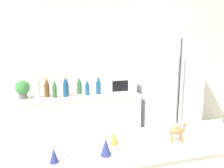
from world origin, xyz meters
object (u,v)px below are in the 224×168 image
object	(u,v)px
back_bottle_0	(54,89)
camel_figurine	(177,130)
back_bottle_3	(65,87)
wise_man_figurine_crimson	(106,145)
back_bottle_1	(79,86)
wise_man_figurine_purple	(54,154)
back_bottle_2	(98,85)
back_bottle_6	(67,87)
refrigerator	(167,89)
microwave	(119,84)
fruit_bowl	(216,128)
wise_man_figurine_blue	(114,137)
back_bottle_5	(47,87)
potted_plant	(23,89)
back_bottle_4	(87,88)
paper_towel_roll	(36,89)

from	to	relation	value
back_bottle_0	camel_figurine	world-z (taller)	back_bottle_0
back_bottle_3	wise_man_figurine_crimson	xyz separation A→B (m)	(0.11, -2.14, 0.03)
back_bottle_1	wise_man_figurine_purple	distance (m)	2.32
back_bottle_2	back_bottle_6	distance (m)	0.51
refrigerator	back_bottle_0	world-z (taller)	refrigerator
microwave	fruit_bowl	size ratio (longest dim) A/B	2.29
refrigerator	wise_man_figurine_blue	world-z (taller)	refrigerator
back_bottle_5	wise_man_figurine_crimson	bearing A→B (deg)	-80.07
potted_plant	microwave	distance (m)	1.53
back_bottle_6	fruit_bowl	world-z (taller)	back_bottle_6
back_bottle_1	camel_figurine	size ratio (longest dim) A/B	1.87
back_bottle_1	wise_man_figurine_purple	bearing A→B (deg)	-100.89
microwave	camel_figurine	xyz separation A→B (m)	(-0.26, -2.19, 0.06)
microwave	back_bottle_3	xyz separation A→B (m)	(-0.91, -0.10, 0.01)
refrigerator	back_bottle_1	distance (m)	1.54
back_bottle_4	fruit_bowl	size ratio (longest dim) A/B	1.21
back_bottle_6	refrigerator	bearing A→B (deg)	-3.95
potted_plant	back_bottle_0	size ratio (longest dim) A/B	1.00
back_bottle_2	back_bottle_5	world-z (taller)	back_bottle_5
refrigerator	wise_man_figurine_purple	xyz separation A→B (m)	(-1.96, -2.13, 0.14)
back_bottle_5	wise_man_figurine_purple	size ratio (longest dim) A/B	2.44
back_bottle_5	wise_man_figurine_crimson	size ratio (longest dim) A/B	1.93
wise_man_figurine_crimson	back_bottle_1	bearing A→B (deg)	86.92
refrigerator	back_bottle_5	world-z (taller)	refrigerator
paper_towel_roll	back_bottle_0	world-z (taller)	back_bottle_0
refrigerator	back_bottle_4	xyz separation A→B (m)	(-1.41, 0.03, 0.09)
potted_plant	wise_man_figurine_purple	size ratio (longest dim) A/B	2.18
paper_towel_roll	back_bottle_2	distance (m)	0.96
camel_figurine	paper_towel_roll	bearing A→B (deg)	116.32
microwave	wise_man_figurine_blue	xyz separation A→B (m)	(-0.71, -2.11, 0.03)
potted_plant	back_bottle_2	bearing A→B (deg)	-0.07
back_bottle_0	back_bottle_1	bearing A→B (deg)	19.18
back_bottle_0	back_bottle_5	xyz separation A→B (m)	(-0.11, 0.06, 0.02)
microwave	wise_man_figurine_crimson	bearing A→B (deg)	-109.62
potted_plant	back_bottle_3	bearing A→B (deg)	-5.05
camel_figurine	wise_man_figurine_blue	distance (m)	0.45
paper_towel_roll	back_bottle_0	size ratio (longest dim) A/B	0.97
microwave	wise_man_figurine_blue	bearing A→B (deg)	-108.54
back_bottle_3	wise_man_figurine_purple	distance (m)	2.14
potted_plant	camel_figurine	size ratio (longest dim) A/B	1.79
back_bottle_1	back_bottle_2	size ratio (longest dim) A/B	0.95
back_bottle_0	microwave	bearing A→B (deg)	5.32
back_bottle_3	refrigerator	bearing A→B (deg)	-0.03
wise_man_figurine_crimson	fruit_bowl	bearing A→B (deg)	7.98
paper_towel_roll	back_bottle_1	distance (m)	0.66
back_bottle_6	back_bottle_2	bearing A→B (deg)	-7.37
potted_plant	wise_man_figurine_purple	bearing A→B (deg)	-79.22
back_bottle_4	back_bottle_6	xyz separation A→B (m)	(-0.32, 0.09, 0.02)
back_bottle_2	fruit_bowl	size ratio (longest dim) A/B	1.45
paper_towel_roll	back_bottle_5	xyz separation A→B (m)	(0.15, -0.01, 0.01)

